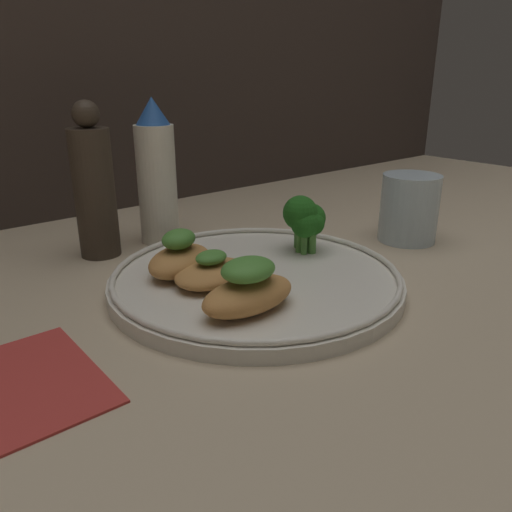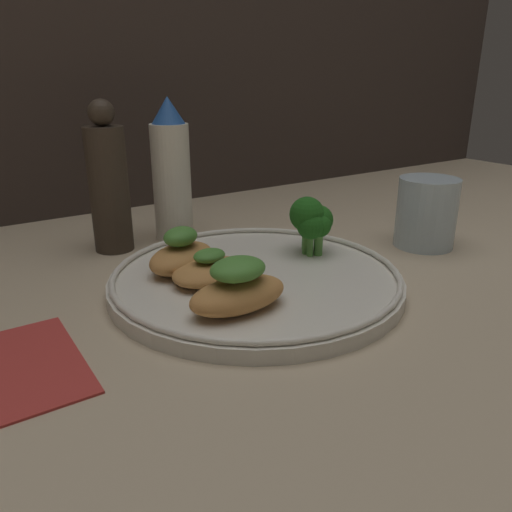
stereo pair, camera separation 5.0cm
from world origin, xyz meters
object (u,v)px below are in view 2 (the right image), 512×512
at_px(plate, 256,278).
at_px(drinking_glass, 426,213).
at_px(sauce_bottle, 169,174).
at_px(broccoli_bunch, 312,220).
at_px(pepper_grinder, 109,184).

relative_size(plate, drinking_glass, 3.43).
bearing_deg(plate, drinking_glass, -2.09).
bearing_deg(plate, sauce_bottle, 91.07).
distance_m(broccoli_bunch, sauce_bottle, 0.20).
height_order(pepper_grinder, drinking_glass, pepper_grinder).
relative_size(plate, pepper_grinder, 1.65).
bearing_deg(drinking_glass, broccoli_bunch, 170.50).
distance_m(broccoli_bunch, pepper_grinder, 0.25).
bearing_deg(pepper_grinder, plate, -67.23).
xyz_separation_m(plate, drinking_glass, (0.25, -0.01, 0.03)).
bearing_deg(plate, pepper_grinder, 112.77).
distance_m(plate, drinking_glass, 0.25).
bearing_deg(drinking_glass, sauce_bottle, 141.09).
xyz_separation_m(sauce_bottle, drinking_glass, (0.25, -0.20, -0.04)).
distance_m(plate, broccoli_bunch, 0.10).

